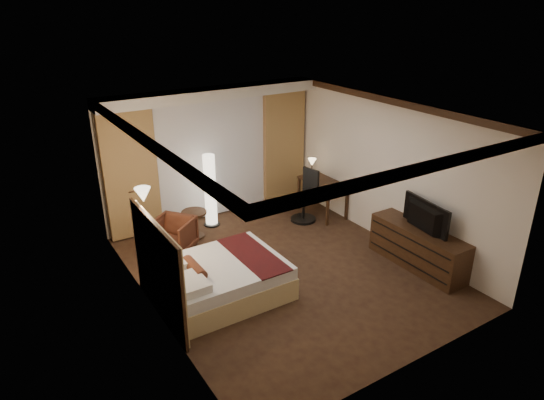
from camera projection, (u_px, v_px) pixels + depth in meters
floor at (285, 270)px, 8.25m from camera, size 4.50×5.50×0.01m
ceiling at (286, 113)px, 7.20m from camera, size 4.50×5.50×0.01m
back_wall at (210, 153)px, 9.87m from camera, size 4.50×0.02×2.70m
left_wall at (149, 230)px, 6.62m from camera, size 0.02×5.50×2.70m
right_wall at (388, 172)px, 8.84m from camera, size 0.02×5.50×2.70m
crown_molding at (286, 117)px, 7.23m from camera, size 4.50×5.50×0.12m
soffit at (213, 93)px, 9.19m from camera, size 4.50×0.50×0.20m
curtain_sheer at (212, 159)px, 9.85m from camera, size 2.48×0.04×2.45m
curtain_left_drape at (131, 175)px, 8.96m from camera, size 1.00×0.14×2.45m
curtain_right_drape at (284, 147)px, 10.64m from camera, size 1.00×0.14×2.45m
wall_sconce at (143, 195)px, 7.09m from camera, size 0.24×0.24×0.24m
bed at (221, 280)px, 7.45m from camera, size 1.89×1.48×0.55m
headboard at (159, 270)px, 6.80m from camera, size 0.12×1.78×1.50m
armchair at (173, 233)px, 8.76m from camera, size 0.91×0.92×0.69m
side_table at (195, 224)px, 9.29m from camera, size 0.48×0.48×0.53m
floor_lamp at (210, 190)px, 9.59m from camera, size 0.32×0.32×1.50m
desk at (322, 198)px, 10.23m from camera, size 0.55×1.09×0.75m
desk_lamp at (312, 168)px, 10.33m from camera, size 0.18×0.18×0.34m
office_chair at (304, 196)px, 9.87m from camera, size 0.62×0.62×1.08m
dresser at (418, 247)px, 8.25m from camera, size 0.50×1.81×0.70m
television at (421, 213)px, 7.98m from camera, size 0.74×1.12×0.14m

